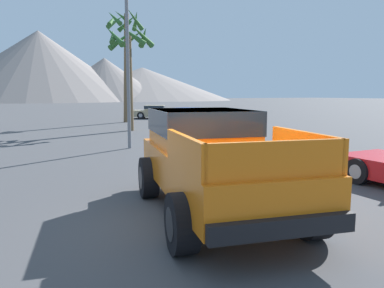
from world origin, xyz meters
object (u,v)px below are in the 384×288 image
(street_lamp_post, at_px, (127,26))
(palm_tree_short, at_px, (129,51))
(parked_car_tan, at_px, (156,112))
(palm_tree_tall, at_px, (125,39))
(parked_car_blue, at_px, (188,116))
(orange_pickup_truck, at_px, (211,154))

(street_lamp_post, relative_size, palm_tree_short, 1.31)
(parked_car_tan, height_order, palm_tree_short, palm_tree_short)
(street_lamp_post, xyz_separation_m, palm_tree_short, (2.25, 7.13, -0.15))
(parked_car_tan, bearing_deg, palm_tree_tall, -19.76)
(parked_car_tan, distance_m, palm_tree_tall, 7.68)
(parked_car_blue, distance_m, street_lamp_post, 13.31)
(parked_car_tan, xyz_separation_m, palm_tree_tall, (-3.78, -3.42, 5.75))
(palm_tree_tall, distance_m, palm_tree_short, 7.10)
(orange_pickup_truck, height_order, palm_tree_short, palm_tree_short)
(parked_car_blue, distance_m, palm_tree_tall, 7.70)
(street_lamp_post, height_order, palm_tree_short, street_lamp_post)
(orange_pickup_truck, height_order, street_lamp_post, street_lamp_post)
(parked_car_blue, height_order, palm_tree_tall, palm_tree_tall)
(orange_pickup_truck, xyz_separation_m, palm_tree_short, (3.31, 15.78, 3.64))
(orange_pickup_truck, height_order, palm_tree_tall, palm_tree_tall)
(street_lamp_post, distance_m, palm_tree_tall, 14.46)
(orange_pickup_truck, distance_m, palm_tree_short, 16.53)
(palm_tree_tall, xyz_separation_m, palm_tree_short, (-1.79, -6.68, -1.64))
(orange_pickup_truck, distance_m, street_lamp_post, 9.50)
(street_lamp_post, bearing_deg, palm_tree_tall, 73.70)
(orange_pickup_truck, relative_size, palm_tree_short, 0.86)
(parked_car_tan, distance_m, palm_tree_short, 12.24)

